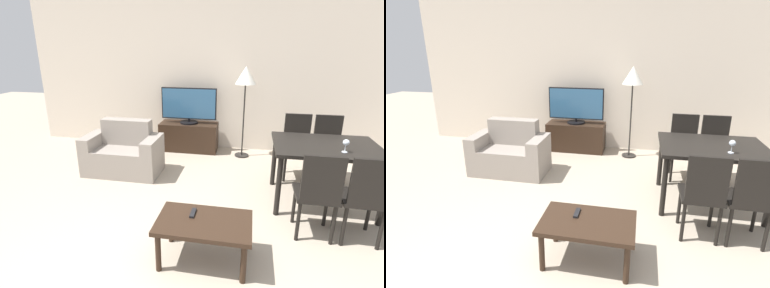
{
  "view_description": "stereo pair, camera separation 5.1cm",
  "coord_description": "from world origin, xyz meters",
  "views": [
    {
      "loc": [
        0.73,
        -1.72,
        1.86
      ],
      "look_at": [
        0.02,
        1.84,
        0.65
      ],
      "focal_mm": 28.0,
      "sensor_mm": 36.0,
      "label": 1
    },
    {
      "loc": [
        0.78,
        -1.71,
        1.86
      ],
      "look_at": [
        0.02,
        1.84,
        0.65
      ],
      "focal_mm": 28.0,
      "sensor_mm": 36.0,
      "label": 2
    }
  ],
  "objects": [
    {
      "name": "wine_glass_left",
      "position": [
        1.76,
        1.58,
        0.85
      ],
      "size": [
        0.07,
        0.07,
        0.15
      ],
      "color": "silver",
      "rests_on": "dining_table"
    },
    {
      "name": "wall_back",
      "position": [
        0.0,
        3.7,
        1.35
      ],
      "size": [
        6.83,
        0.06,
        2.7
      ],
      "color": "beige",
      "rests_on": "ground_plane"
    },
    {
      "name": "dining_table",
      "position": [
        1.62,
        1.82,
        0.66
      ],
      "size": [
        1.19,
        0.92,
        0.75
      ],
      "color": "black",
      "rests_on": "ground_plane"
    },
    {
      "name": "floor_lamp",
      "position": [
        0.62,
        3.28,
        1.32
      ],
      "size": [
        0.34,
        0.34,
        1.53
      ],
      "color": "black",
      "rests_on": "ground_plane"
    },
    {
      "name": "tv_stand",
      "position": [
        -0.35,
        3.41,
        0.25
      ],
      "size": [
        1.04,
        0.44,
        0.51
      ],
      "color": "black",
      "rests_on": "ground_plane"
    },
    {
      "name": "tv",
      "position": [
        -0.35,
        3.41,
        0.83
      ],
      "size": [
        0.98,
        0.32,
        0.63
      ],
      "color": "black",
      "rests_on": "tv_stand"
    },
    {
      "name": "dining_chair_near",
      "position": [
        1.41,
        1.05,
        0.51
      ],
      "size": [
        0.4,
        0.4,
        0.92
      ],
      "color": "black",
      "rests_on": "ground_plane"
    },
    {
      "name": "coffee_table",
      "position": [
        0.39,
        0.5,
        0.35
      ],
      "size": [
        0.83,
        0.52,
        0.41
      ],
      "color": "black",
      "rests_on": "ground_plane"
    },
    {
      "name": "dining_chair_near_right",
      "position": [
        1.83,
        1.05,
        0.51
      ],
      "size": [
        0.4,
        0.4,
        0.92
      ],
      "color": "black",
      "rests_on": "ground_plane"
    },
    {
      "name": "dining_chair_far_left",
      "position": [
        1.41,
        2.59,
        0.51
      ],
      "size": [
        0.4,
        0.4,
        0.92
      ],
      "color": "black",
      "rests_on": "ground_plane"
    },
    {
      "name": "armchair",
      "position": [
        -1.11,
        2.23,
        0.29
      ],
      "size": [
        1.12,
        0.62,
        0.78
      ],
      "color": "gray",
      "rests_on": "ground_plane"
    },
    {
      "name": "dining_chair_far",
      "position": [
        1.83,
        2.59,
        0.51
      ],
      "size": [
        0.4,
        0.4,
        0.92
      ],
      "color": "black",
      "rests_on": "ground_plane"
    },
    {
      "name": "remote_primary",
      "position": [
        0.27,
        0.59,
        0.42
      ],
      "size": [
        0.04,
        0.15,
        0.02
      ],
      "color": "black",
      "rests_on": "coffee_table"
    }
  ]
}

